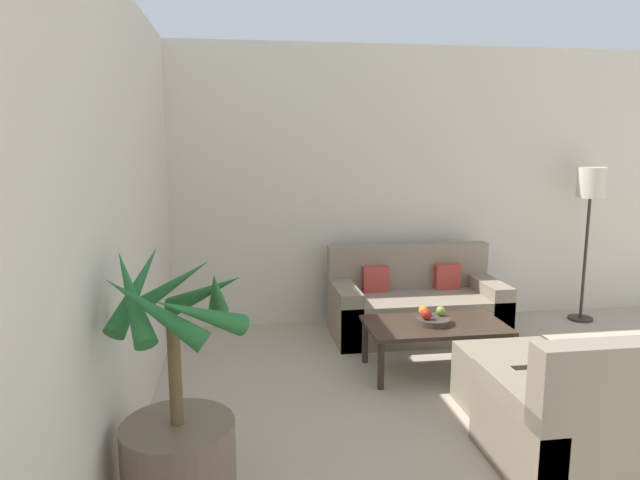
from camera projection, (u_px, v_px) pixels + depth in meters
wall_back at (483, 185)px, 5.78m from camera, size 7.82×0.06×2.70m
wall_left at (57, 266)px, 2.08m from camera, size 0.06×8.21×2.70m
potted_palm at (178, 439)px, 2.68m from camera, size 0.66×0.72×1.35m
sofa_loveseat at (415, 306)px, 5.34m from camera, size 1.57×0.76×0.81m
floor_lamp at (590, 195)px, 5.58m from camera, size 0.27×0.27×1.54m
coffee_table at (435, 329)px, 4.45m from camera, size 1.08×0.61×0.39m
fruit_bowl at (433, 321)px, 4.43m from camera, size 0.27×0.27×0.05m
apple_red at (426, 314)px, 4.38m from camera, size 0.08×0.08×0.08m
apple_green at (441, 311)px, 4.47m from camera, size 0.07×0.07×0.07m
orange_fruit at (423, 311)px, 4.47m from camera, size 0.08×0.08×0.08m
armchair at (571, 426)px, 3.09m from camera, size 0.78×0.79×0.85m
ottoman at (511, 379)px, 3.86m from camera, size 0.66×0.49×0.41m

